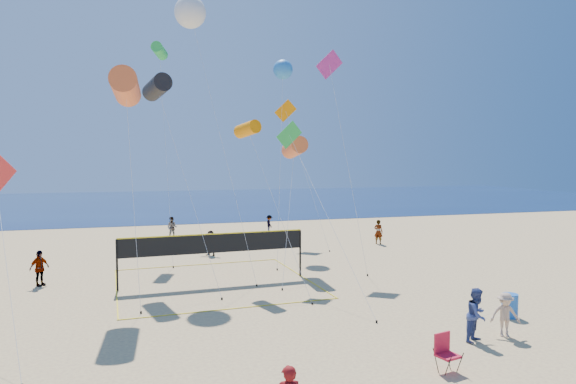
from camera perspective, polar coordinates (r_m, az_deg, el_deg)
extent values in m
cube|color=#10204B|center=(74.73, -12.32, -1.10)|extent=(140.00, 50.00, 0.03)
imported|color=navy|center=(19.46, 20.26, -12.68)|extent=(1.15, 1.08, 1.88)
imported|color=tan|center=(20.37, 22.98, -12.43)|extent=(1.18, 0.95, 1.59)
imported|color=gray|center=(28.59, -25.90, -7.63)|extent=(1.05, 1.05, 1.79)
imported|color=gray|center=(34.00, -8.60, -5.62)|extent=(1.50, 1.30, 1.63)
imported|color=gray|center=(38.56, 10.01, -4.38)|extent=(0.77, 0.77, 1.80)
imported|color=gray|center=(41.55, -12.76, -3.88)|extent=(1.02, 0.93, 1.71)
imported|color=gray|center=(43.67, -2.08, -3.56)|extent=(0.59, 0.98, 1.49)
cube|color=red|center=(16.72, 17.35, -16.99)|extent=(0.73, 0.69, 0.07)
cube|color=red|center=(16.76, 16.74, -15.71)|extent=(0.61, 0.20, 0.61)
cylinder|color=black|center=(16.49, 17.32, -18.12)|extent=(0.10, 0.31, 0.79)
cylinder|color=black|center=(16.77, 16.15, -17.71)|extent=(0.10, 0.31, 0.79)
cylinder|color=black|center=(16.83, 18.52, -17.69)|extent=(0.10, 0.31, 0.79)
cylinder|color=black|center=(17.10, 17.36, -17.30)|extent=(0.10, 0.31, 0.79)
cylinder|color=blue|center=(22.84, 23.41, -11.50)|extent=(0.65, 0.65, 0.95)
cylinder|color=black|center=(26.06, -18.47, -7.73)|extent=(0.10, 0.10, 2.50)
cylinder|color=black|center=(27.77, 1.36, -6.82)|extent=(0.10, 0.10, 2.50)
cube|color=black|center=(26.38, -8.24, -5.71)|extent=(9.35, 0.56, 0.94)
cube|color=yellow|center=(26.30, -8.25, -4.64)|extent=(9.35, 0.57, 0.06)
cube|color=yellow|center=(22.37, -5.84, -12.75)|extent=(9.55, 0.60, 0.02)
cube|color=yellow|center=(31.28, -9.85, -7.97)|extent=(9.55, 0.60, 0.02)
cylinder|color=orange|center=(24.76, -17.61, 11.07)|extent=(1.36, 2.94, 1.57)
cylinder|color=silver|center=(23.08, -16.86, -0.24)|extent=(0.51, 3.06, 9.54)
cylinder|color=black|center=(22.42, -16.02, -12.74)|extent=(0.08, 0.08, 0.10)
cylinder|color=black|center=(28.66, -14.35, 11.21)|extent=(1.56, 2.54, 1.30)
cylinder|color=silver|center=(25.64, -11.19, 0.85)|extent=(2.52, 5.80, 10.08)
cylinder|color=black|center=(23.75, -7.36, -11.68)|extent=(0.08, 0.08, 0.10)
cylinder|color=orange|center=(26.88, -4.53, 6.98)|extent=(1.25, 1.84, 0.93)
cylinder|color=silver|center=(24.47, -1.23, -1.86)|extent=(1.74, 5.53, 7.82)
cylinder|color=black|center=(22.86, 2.72, -12.27)|extent=(0.08, 0.08, 0.10)
cylinder|color=silver|center=(19.50, -28.82, -7.00)|extent=(2.11, 6.61, 5.69)
cube|color=green|center=(27.41, 0.14, 6.38)|extent=(1.51, 0.30, 1.51)
cylinder|color=silver|center=(23.63, 4.25, -2.40)|extent=(1.08, 8.56, 7.56)
cylinder|color=black|center=(20.76, 9.82, -14.01)|extent=(0.08, 0.08, 0.10)
cube|color=#BD2B85|center=(31.85, 4.62, 13.94)|extent=(1.80, 0.25, 1.79)
cylinder|color=silver|center=(29.49, 6.62, 3.09)|extent=(0.67, 4.32, 11.93)
cylinder|color=black|center=(28.37, 8.83, -9.11)|extent=(0.08, 0.08, 0.10)
sphere|color=silver|center=(31.16, -10.82, 19.01)|extent=(2.06, 2.06, 1.77)
cylinder|color=silver|center=(27.57, -7.41, 5.73)|extent=(2.62, 5.40, 14.53)
cylinder|color=black|center=(25.94, -3.49, -10.31)|extent=(0.08, 0.08, 0.10)
sphere|color=blue|center=(38.10, -0.56, 13.46)|extent=(1.51, 1.51, 1.41)
cylinder|color=silver|center=(33.15, -0.85, 3.87)|extent=(2.68, 8.46, 12.70)
cylinder|color=black|center=(29.42, -1.21, -8.59)|extent=(0.08, 0.08, 0.10)
cylinder|color=green|center=(37.52, -14.09, 14.98)|extent=(1.24, 1.96, 0.99)
cylinder|color=silver|center=(33.45, -13.42, 4.58)|extent=(0.35, 6.75, 13.65)
cylinder|color=black|center=(30.75, -12.62, -8.14)|extent=(0.08, 0.08, 0.10)
cube|color=orange|center=(40.44, -0.27, 9.02)|extent=(1.79, 0.29, 1.77)
cylinder|color=silver|center=(37.40, 2.02, 1.78)|extent=(1.31, 6.46, 9.98)
cylinder|color=black|center=(35.13, 4.64, -6.55)|extent=(0.08, 0.08, 0.10)
cylinder|color=orange|center=(30.03, 0.73, 4.96)|extent=(1.04, 2.41, 1.31)
cylinder|color=silver|center=(27.34, 0.11, -2.20)|extent=(2.21, 5.29, 6.93)
cylinder|color=black|center=(25.17, -0.65, -10.75)|extent=(0.08, 0.08, 0.10)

